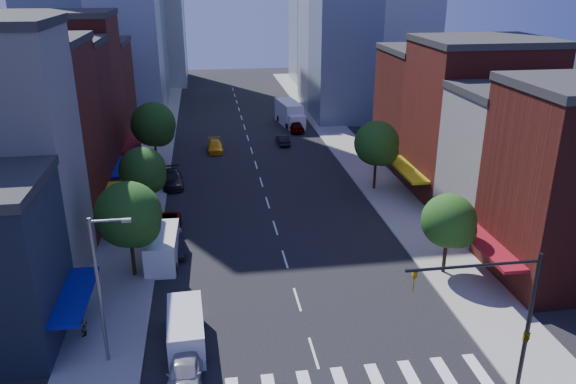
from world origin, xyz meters
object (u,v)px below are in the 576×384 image
object	(u,v)px
parked_car_front	(185,370)
pedestrian_near	(80,303)
parked_car_third	(166,226)
traffic_car_far	(295,126)
traffic_car_oncoming	(283,140)
parked_car_rear	(172,179)
pedestrian_far	(81,323)
box_truck	(290,114)
cargo_van_near	(186,331)
cargo_van_far	(162,249)
parked_car_second	(174,243)
taxi	(215,146)

from	to	relation	value
parked_car_front	pedestrian_near	bearing A→B (deg)	136.82
parked_car_third	traffic_car_far	bearing A→B (deg)	61.85
traffic_car_oncoming	pedestrian_near	bearing A→B (deg)	61.05
parked_car_rear	pedestrian_far	size ratio (longest dim) A/B	3.02
parked_car_front	box_truck	distance (m)	57.76
cargo_van_near	box_truck	size ratio (longest dim) A/B	0.61
cargo_van_near	parked_car_rear	bearing A→B (deg)	91.65
parked_car_third	cargo_van_far	world-z (taller)	cargo_van_far
parked_car_rear	pedestrian_far	distance (m)	27.01
pedestrian_near	pedestrian_far	size ratio (longest dim) A/B	1.02
cargo_van_near	pedestrian_near	size ratio (longest dim) A/B	3.00
box_truck	traffic_car_oncoming	bearing A→B (deg)	-111.22
parked_car_second	parked_car_third	distance (m)	3.55
parked_car_rear	pedestrian_near	xyz separation A→B (m)	(-4.92, -24.24, 0.27)
parked_car_second	traffic_car_far	world-z (taller)	traffic_car_far
parked_car_second	taxi	world-z (taller)	parked_car_second
parked_car_third	traffic_car_far	world-z (taller)	traffic_car_far
parked_car_front	taxi	distance (m)	43.94
cargo_van_far	pedestrian_near	bearing A→B (deg)	-124.08
parked_car_second	parked_car_rear	world-z (taller)	parked_car_rear
parked_car_front	parked_car_second	distance (m)	16.17
parked_car_rear	parked_car_second	bearing A→B (deg)	-92.65
parked_car_rear	cargo_van_near	bearing A→B (deg)	-91.39
pedestrian_near	cargo_van_near	bearing A→B (deg)	-111.71
box_truck	pedestrian_far	size ratio (longest dim) A/B	4.96
cargo_van_near	box_truck	distance (m)	54.64
taxi	box_truck	world-z (taller)	box_truck
pedestrian_far	parked_car_second	bearing A→B (deg)	145.39
parked_car_second	cargo_van_far	size ratio (longest dim) A/B	0.77
parked_car_front	cargo_van_far	bearing A→B (deg)	102.33
traffic_car_oncoming	pedestrian_near	distance (m)	42.40
parked_car_third	pedestrian_far	distance (m)	15.08
parked_car_rear	pedestrian_near	world-z (taller)	pedestrian_near
parked_car_third	box_truck	xyz separation A→B (m)	(16.39, 36.35, 0.87)
traffic_car_oncoming	pedestrian_far	bearing A→B (deg)	63.02
parked_car_rear	cargo_van_near	world-z (taller)	cargo_van_near
cargo_van_near	traffic_car_far	size ratio (longest dim) A/B	1.15
pedestrian_near	cargo_van_far	bearing A→B (deg)	-25.56
pedestrian_near	parked_car_second	bearing A→B (deg)	-23.20
taxi	box_truck	distance (m)	16.72
taxi	pedestrian_near	xyz separation A→B (m)	(-9.80, -36.28, 0.37)
cargo_van_near	traffic_car_far	distance (m)	50.84
traffic_car_oncoming	box_truck	bearing A→B (deg)	-106.32
cargo_van_far	box_truck	world-z (taller)	box_truck
parked_car_second	cargo_van_near	xyz separation A→B (m)	(1.25, -12.89, 0.37)
cargo_van_near	cargo_van_far	size ratio (longest dim) A/B	0.92
traffic_car_oncoming	traffic_car_far	size ratio (longest dim) A/B	0.84
parked_car_third	cargo_van_near	distance (m)	16.48
parked_car_second	pedestrian_far	bearing A→B (deg)	-122.86
parked_car_front	parked_car_rear	xyz separation A→B (m)	(-2.00, 31.81, -0.03)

